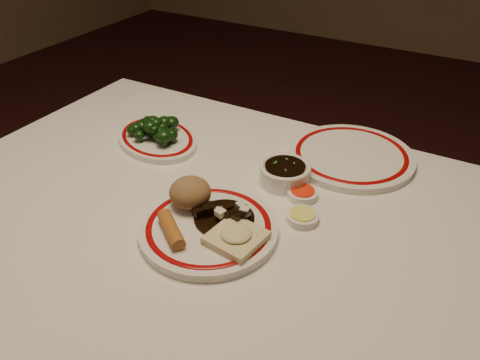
% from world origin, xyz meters
% --- Properties ---
extents(dining_table, '(1.20, 0.90, 0.75)m').
position_xyz_m(dining_table, '(0.00, 0.00, 0.66)').
color(dining_table, white).
rests_on(dining_table, ground).
extents(main_plate, '(0.32, 0.32, 0.02)m').
position_xyz_m(main_plate, '(0.06, -0.06, 0.76)').
color(main_plate, white).
rests_on(main_plate, dining_table).
extents(rice_mound, '(0.08, 0.08, 0.06)m').
position_xyz_m(rice_mound, '(-0.00, -0.02, 0.80)').
color(rice_mound, olive).
rests_on(rice_mound, main_plate).
extents(spring_roll, '(0.09, 0.08, 0.03)m').
position_xyz_m(spring_roll, '(0.02, -0.12, 0.78)').
color(spring_roll, '#B26E2C').
rests_on(spring_roll, main_plate).
extents(fried_wonton, '(0.10, 0.10, 0.03)m').
position_xyz_m(fried_wonton, '(0.13, -0.07, 0.78)').
color(fried_wonton, beige).
rests_on(fried_wonton, main_plate).
extents(stirfry_heap, '(0.12, 0.12, 0.03)m').
position_xyz_m(stirfry_heap, '(0.08, -0.03, 0.78)').
color(stirfry_heap, black).
rests_on(stirfry_heap, main_plate).
extents(broccoli_plate, '(0.30, 0.28, 0.02)m').
position_xyz_m(broccoli_plate, '(-0.24, 0.17, 0.76)').
color(broccoli_plate, white).
rests_on(broccoli_plate, dining_table).
extents(broccoli_pile, '(0.14, 0.12, 0.05)m').
position_xyz_m(broccoli_pile, '(-0.24, 0.17, 0.79)').
color(broccoli_pile, '#23471C').
rests_on(broccoli_pile, broccoli_plate).
extents(soy_bowl, '(0.11, 0.11, 0.04)m').
position_xyz_m(soy_bowl, '(0.11, 0.17, 0.77)').
color(soy_bowl, white).
rests_on(soy_bowl, dining_table).
extents(sweet_sour_dish, '(0.06, 0.06, 0.02)m').
position_xyz_m(sweet_sour_dish, '(0.17, 0.13, 0.76)').
color(sweet_sour_dish, white).
rests_on(sweet_sour_dish, dining_table).
extents(mustard_dish, '(0.06, 0.06, 0.02)m').
position_xyz_m(mustard_dish, '(0.20, 0.06, 0.76)').
color(mustard_dish, white).
rests_on(mustard_dish, dining_table).
extents(far_plate, '(0.32, 0.32, 0.02)m').
position_xyz_m(far_plate, '(0.21, 0.33, 0.76)').
color(far_plate, white).
rests_on(far_plate, dining_table).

